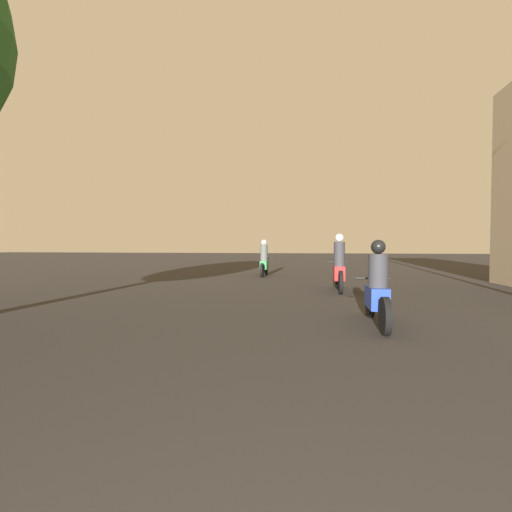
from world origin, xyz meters
TOP-DOWN VIEW (x-y plane):
  - motorcycle_blue at (1.02, 5.92)m, footprint 0.60×1.94m
  - motorcycle_red at (0.73, 10.28)m, footprint 0.60×1.97m
  - motorcycle_green at (-2.16, 14.94)m, footprint 0.60×1.95m

SIDE VIEW (x-z plane):
  - motorcycle_blue at x=1.02m, z-range -0.13..1.32m
  - motorcycle_green at x=-2.16m, z-range -0.16..1.46m
  - motorcycle_red at x=0.73m, z-range -0.17..1.53m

